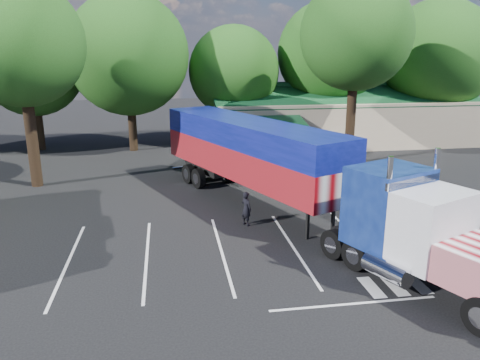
{
  "coord_description": "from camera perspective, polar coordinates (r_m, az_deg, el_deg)",
  "views": [
    {
      "loc": [
        -2.15,
        -24.6,
        8.5
      ],
      "look_at": [
        1.49,
        -1.76,
        2.0
      ],
      "focal_mm": 35.0,
      "sensor_mm": 36.0,
      "label": 1
    }
  ],
  "objects": [
    {
      "name": "ground",
      "position": [
        26.11,
        -3.84,
        -3.33
      ],
      "size": [
        120.0,
        120.0,
        0.0
      ],
      "primitive_type": "plane",
      "color": "black",
      "rests_on": "ground"
    },
    {
      "name": "event_hall",
      "position": [
        45.72,
        11.48,
        7.48
      ],
      "size": [
        24.2,
        14.12,
        5.55
      ],
      "color": "tan",
      "rests_on": "ground"
    },
    {
      "name": "tree_row_b",
      "position": [
        43.78,
        -24.01,
        12.6
      ],
      "size": [
        8.4,
        8.4,
        11.35
      ],
      "color": "black",
      "rests_on": "ground"
    },
    {
      "name": "tree_row_c",
      "position": [
        40.9,
        -13.49,
        14.64
      ],
      "size": [
        10.0,
        10.0,
        13.05
      ],
      "color": "black",
      "rests_on": "ground"
    },
    {
      "name": "tree_row_d",
      "position": [
        42.59,
        -0.76,
        13.12
      ],
      "size": [
        8.0,
        8.0,
        10.6
      ],
      "color": "black",
      "rests_on": "ground"
    },
    {
      "name": "tree_row_e",
      "position": [
        45.21,
        10.9,
        14.9
      ],
      "size": [
        9.6,
        9.6,
        12.9
      ],
      "color": "black",
      "rests_on": "ground"
    },
    {
      "name": "tree_row_f",
      "position": [
        48.44,
        22.91,
        13.67
      ],
      "size": [
        10.4,
        10.4,
        13.0
      ],
      "color": "black",
      "rests_on": "ground"
    },
    {
      "name": "tree_near_left",
      "position": [
        31.72,
        -25.21,
        14.83
      ],
      "size": [
        7.6,
        7.6,
        12.65
      ],
      "color": "black",
      "rests_on": "ground"
    },
    {
      "name": "tree_near_right",
      "position": [
        35.81,
        13.97,
        16.8
      ],
      "size": [
        8.0,
        8.0,
        13.5
      ],
      "color": "black",
      "rests_on": "ground"
    },
    {
      "name": "semi_truck",
      "position": [
        23.95,
        5.1,
        1.81
      ],
      "size": [
        11.9,
        22.61,
        4.91
      ],
      "rotation": [
        0.0,
        0.0,
        0.41
      ],
      "color": "black",
      "rests_on": "ground"
    },
    {
      "name": "woman",
      "position": [
        23.21,
        0.76,
        -3.51
      ],
      "size": [
        0.68,
        0.75,
        1.72
      ],
      "primitive_type": "imported",
      "rotation": [
        0.0,
        0.0,
        2.14
      ],
      "color": "black",
      "rests_on": "ground"
    },
    {
      "name": "bicycle",
      "position": [
        33.96,
        4.23,
        2.03
      ],
      "size": [
        1.45,
        2.01,
        1.0
      ],
      "primitive_type": "imported",
      "rotation": [
        0.0,
        0.0,
        0.46
      ],
      "color": "black",
      "rests_on": "ground"
    },
    {
      "name": "silver_sedan",
      "position": [
        40.73,
        11.49,
        4.39
      ],
      "size": [
        4.66,
        3.33,
        1.46
      ],
      "primitive_type": "imported",
      "rotation": [
        0.0,
        0.0,
        1.12
      ],
      "color": "#AFB1B7",
      "rests_on": "ground"
    }
  ]
}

